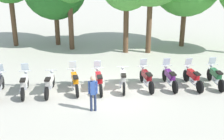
# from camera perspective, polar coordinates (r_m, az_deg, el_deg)

# --- Properties ---
(ground_plane) EXTENTS (80.00, 80.00, 0.00)m
(ground_plane) POSITION_cam_1_polar(r_m,az_deg,el_deg) (15.28, -0.19, -3.82)
(ground_plane) COLOR #BCB7A8
(motorcycle_1) EXTENTS (0.75, 2.15, 1.37)m
(motorcycle_1) POSITION_cam_1_polar(r_m,az_deg,el_deg) (15.34, -16.14, -2.46)
(motorcycle_1) COLOR black
(motorcycle_1) RESTS_ON ground_plane
(motorcycle_2) EXTENTS (0.62, 2.19, 0.99)m
(motorcycle_2) POSITION_cam_1_polar(r_m,az_deg,el_deg) (15.12, -11.67, -2.44)
(motorcycle_2) COLOR black
(motorcycle_2) RESTS_ON ground_plane
(motorcycle_3) EXTENTS (0.91, 2.10, 1.37)m
(motorcycle_3) POSITION_cam_1_polar(r_m,az_deg,el_deg) (15.17, -7.01, -2.03)
(motorcycle_3) COLOR black
(motorcycle_3) RESTS_ON ground_plane
(motorcycle_4) EXTENTS (0.78, 2.14, 1.37)m
(motorcycle_4) POSITION_cam_1_polar(r_m,az_deg,el_deg) (15.12, -2.48, -1.96)
(motorcycle_4) COLOR black
(motorcycle_4) RESTS_ON ground_plane
(motorcycle_5) EXTENTS (0.62, 2.19, 0.99)m
(motorcycle_5) POSITION_cam_1_polar(r_m,az_deg,el_deg) (15.30, 2.10, -1.74)
(motorcycle_5) COLOR black
(motorcycle_5) RESTS_ON ground_plane
(motorcycle_6) EXTENTS (0.85, 2.12, 1.37)m
(motorcycle_6) POSITION_cam_1_polar(r_m,az_deg,el_deg) (15.51, 6.49, -1.49)
(motorcycle_6) COLOR black
(motorcycle_6) RESTS_ON ground_plane
(motorcycle_7) EXTENTS (0.79, 2.14, 1.37)m
(motorcycle_7) POSITION_cam_1_polar(r_m,az_deg,el_deg) (15.77, 10.79, -1.36)
(motorcycle_7) COLOR black
(motorcycle_7) RESTS_ON ground_plane
(motorcycle_8) EXTENTS (0.86, 2.12, 1.37)m
(motorcycle_8) POSITION_cam_1_polar(r_m,az_deg,el_deg) (16.05, 14.95, -1.32)
(motorcycle_8) COLOR black
(motorcycle_8) RESTS_ON ground_plane
(motorcycle_9) EXTENTS (0.65, 2.17, 1.37)m
(motorcycle_9) POSITION_cam_1_polar(r_m,az_deg,el_deg) (16.53, 18.88, -1.11)
(motorcycle_9) COLOR black
(motorcycle_9) RESTS_ON ground_plane
(person_0) EXTENTS (0.41, 0.25, 1.63)m
(person_0) POSITION_cam_1_polar(r_m,az_deg,el_deg) (12.93, -3.61, -3.94)
(person_0) COLOR #232D4C
(person_0) RESTS_ON ground_plane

